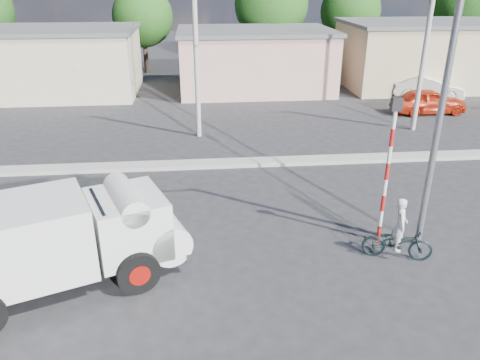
{
  "coord_description": "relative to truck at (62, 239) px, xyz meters",
  "views": [
    {
      "loc": [
        -2.08,
        -10.19,
        7.31
      ],
      "look_at": [
        -0.78,
        3.44,
        1.3
      ],
      "focal_mm": 35.0,
      "sensor_mm": 36.0,
      "label": 1
    }
  ],
  "objects": [
    {
      "name": "car_cream",
      "position": [
        18.29,
        18.22,
        -0.66
      ],
      "size": [
        4.57,
        2.86,
        1.42
      ],
      "primitive_type": "imported",
      "rotation": [
        0.0,
        0.0,
        1.23
      ],
      "color": "beige",
      "rests_on": "ground"
    },
    {
      "name": "traffic_pole",
      "position": [
        8.7,
        1.38,
        1.22
      ],
      "size": [
        0.28,
        0.18,
        4.36
      ],
      "color": "red",
      "rests_on": "ground"
    },
    {
      "name": "streetlight",
      "position": [
        9.64,
        1.08,
        3.59
      ],
      "size": [
        2.34,
        0.22,
        9.0
      ],
      "color": "slate",
      "rests_on": "ground"
    },
    {
      "name": "bicycle",
      "position": [
        8.84,
        0.42,
        -0.87
      ],
      "size": [
        2.01,
        1.17,
        1.0
      ],
      "primitive_type": "imported",
      "rotation": [
        0.0,
        0.0,
        1.28
      ],
      "color": "black",
      "rests_on": "ground"
    },
    {
      "name": "ground_plane",
      "position": [
        5.5,
        -0.12,
        -1.37
      ],
      "size": [
        120.0,
        120.0,
        0.0
      ],
      "primitive_type": "plane",
      "color": "#272729",
      "rests_on": "ground"
    },
    {
      "name": "median",
      "position": [
        5.5,
        7.88,
        -1.29
      ],
      "size": [
        40.0,
        0.8,
        0.16
      ],
      "primitive_type": "cube",
      "color": "#99968E",
      "rests_on": "ground"
    },
    {
      "name": "tree_row",
      "position": [
        12.95,
        28.42,
        3.59
      ],
      "size": [
        51.24,
        7.43,
        8.42
      ],
      "color": "#38281E",
      "rests_on": "ground"
    },
    {
      "name": "truck",
      "position": [
        0.0,
        0.0,
        0.0
      ],
      "size": [
        6.36,
        4.19,
        2.47
      ],
      "rotation": [
        0.0,
        0.0,
        0.37
      ],
      "color": "black",
      "rests_on": "ground"
    },
    {
      "name": "car_red",
      "position": [
        16.65,
        14.79,
        -0.66
      ],
      "size": [
        4.19,
        1.75,
        1.42
      ],
      "primitive_type": "imported",
      "rotation": [
        0.0,
        0.0,
        1.59
      ],
      "color": "#AE220C",
      "rests_on": "ground"
    },
    {
      "name": "cyclist",
      "position": [
        8.84,
        0.42,
        -0.6
      ],
      "size": [
        0.51,
        0.65,
        1.55
      ],
      "primitive_type": "imported",
      "rotation": [
        0.0,
        0.0,
        1.28
      ],
      "color": "silver",
      "rests_on": "ground"
    },
    {
      "name": "utility_poles",
      "position": [
        8.75,
        11.88,
        2.7
      ],
      "size": [
        35.4,
        0.24,
        8.0
      ],
      "color": "#99968E",
      "rests_on": "ground"
    },
    {
      "name": "building_row",
      "position": [
        6.6,
        21.88,
        0.76
      ],
      "size": [
        37.8,
        7.3,
        4.44
      ],
      "color": "#BFB391",
      "rests_on": "ground"
    }
  ]
}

